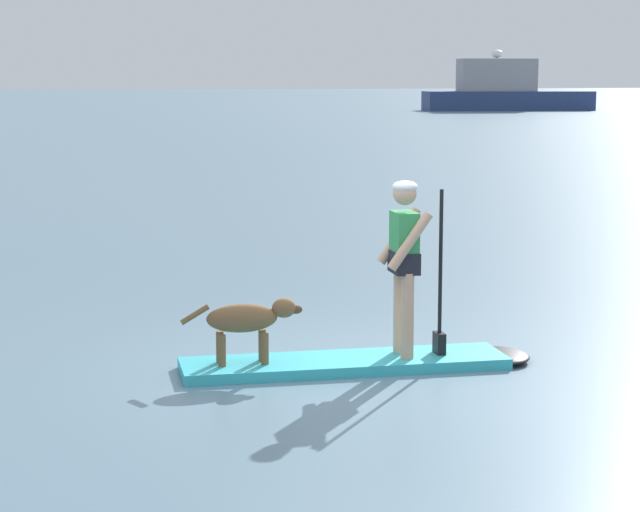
{
  "coord_description": "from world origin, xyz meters",
  "views": [
    {
      "loc": [
        -2.58,
        -10.18,
        2.69
      ],
      "look_at": [
        0.0,
        1.0,
        0.9
      ],
      "focal_mm": 65.83,
      "sensor_mm": 36.0,
      "label": 1
    }
  ],
  "objects_px": {
    "paddleboard": "(368,362)",
    "dog": "(248,320)",
    "person_paddler": "(406,255)",
    "moored_boat_port": "(504,91)"
  },
  "relations": [
    {
      "from": "paddleboard",
      "to": "dog",
      "type": "bearing_deg",
      "value": 178.75
    },
    {
      "from": "dog",
      "to": "moored_boat_port",
      "type": "xyz_separation_m",
      "value": [
        31.33,
        72.31,
        0.91
      ]
    },
    {
      "from": "paddleboard",
      "to": "moored_boat_port",
      "type": "distance_m",
      "value": 78.4
    },
    {
      "from": "dog",
      "to": "person_paddler",
      "type": "bearing_deg",
      "value": -1.25
    },
    {
      "from": "person_paddler",
      "to": "dog",
      "type": "relative_size",
      "value": 1.47
    },
    {
      "from": "person_paddler",
      "to": "dog",
      "type": "bearing_deg",
      "value": 178.75
    },
    {
      "from": "paddleboard",
      "to": "dog",
      "type": "xyz_separation_m",
      "value": [
        -1.12,
        0.02,
        0.45
      ]
    },
    {
      "from": "person_paddler",
      "to": "dog",
      "type": "height_order",
      "value": "person_paddler"
    },
    {
      "from": "paddleboard",
      "to": "dog",
      "type": "distance_m",
      "value": 1.21
    },
    {
      "from": "paddleboard",
      "to": "person_paddler",
      "type": "height_order",
      "value": "person_paddler"
    }
  ]
}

